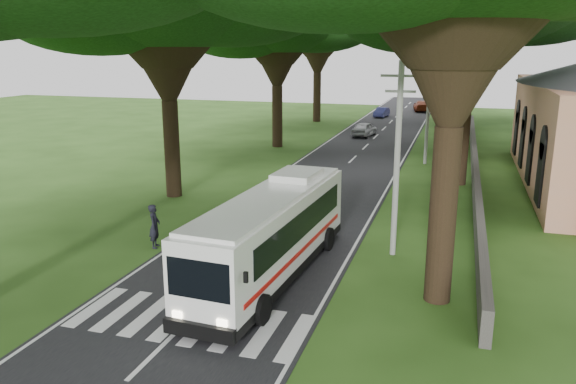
{
  "coord_description": "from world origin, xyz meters",
  "views": [
    {
      "loc": [
        7.84,
        -16.62,
        8.45
      ],
      "look_at": [
        0.68,
        6.61,
        2.2
      ],
      "focal_mm": 35.0,
      "sensor_mm": 36.0,
      "label": 1
    }
  ],
  "objects_px": {
    "pole_near": "(397,157)",
    "pole_far": "(440,89)",
    "coach_bus": "(272,232)",
    "distant_car_b": "(382,112)",
    "pedestrian": "(155,226)",
    "distant_car_c": "(422,106)",
    "pole_mid": "(428,108)",
    "distant_car_a": "(364,129)"
  },
  "relations": [
    {
      "from": "pole_mid",
      "to": "distant_car_b",
      "type": "xyz_separation_m",
      "value": [
        -7.24,
        28.43,
        -3.56
      ]
    },
    {
      "from": "distant_car_a",
      "to": "distant_car_c",
      "type": "distance_m",
      "value": 24.96
    },
    {
      "from": "pole_near",
      "to": "distant_car_b",
      "type": "xyz_separation_m",
      "value": [
        -7.24,
        48.43,
        -3.56
      ]
    },
    {
      "from": "distant_car_b",
      "to": "pedestrian",
      "type": "xyz_separation_m",
      "value": [
        -2.78,
        -50.61,
        0.34
      ]
    },
    {
      "from": "pole_mid",
      "to": "distant_car_c",
      "type": "distance_m",
      "value": 37.02
    },
    {
      "from": "coach_bus",
      "to": "distant_car_a",
      "type": "height_order",
      "value": "coach_bus"
    },
    {
      "from": "pole_near",
      "to": "pole_far",
      "type": "relative_size",
      "value": 1.0
    },
    {
      "from": "pole_far",
      "to": "distant_car_b",
      "type": "relative_size",
      "value": 2.22
    },
    {
      "from": "pole_near",
      "to": "pole_mid",
      "type": "distance_m",
      "value": 20.0
    },
    {
      "from": "pole_far",
      "to": "distant_car_c",
      "type": "relative_size",
      "value": 1.6
    },
    {
      "from": "pole_far",
      "to": "coach_bus",
      "type": "relative_size",
      "value": 0.72
    },
    {
      "from": "distant_car_c",
      "to": "coach_bus",
      "type": "bearing_deg",
      "value": 81.3
    },
    {
      "from": "pole_near",
      "to": "pedestrian",
      "type": "relative_size",
      "value": 4.14
    },
    {
      "from": "pole_far",
      "to": "distant_car_b",
      "type": "distance_m",
      "value": 11.67
    },
    {
      "from": "distant_car_c",
      "to": "pedestrian",
      "type": "relative_size",
      "value": 2.59
    },
    {
      "from": "distant_car_b",
      "to": "pole_far",
      "type": "bearing_deg",
      "value": -42.11
    },
    {
      "from": "pole_mid",
      "to": "pedestrian",
      "type": "height_order",
      "value": "pole_mid"
    },
    {
      "from": "pole_near",
      "to": "pedestrian",
      "type": "distance_m",
      "value": 10.74
    },
    {
      "from": "distant_car_a",
      "to": "pole_far",
      "type": "bearing_deg",
      "value": -121.64
    },
    {
      "from": "pedestrian",
      "to": "distant_car_a",
      "type": "bearing_deg",
      "value": -22.19
    },
    {
      "from": "coach_bus",
      "to": "distant_car_c",
      "type": "height_order",
      "value": "coach_bus"
    },
    {
      "from": "distant_car_a",
      "to": "distant_car_c",
      "type": "xyz_separation_m",
      "value": [
        3.74,
        24.68,
        0.03
      ]
    },
    {
      "from": "distant_car_a",
      "to": "pedestrian",
      "type": "distance_m",
      "value": 34.41
    },
    {
      "from": "pedestrian",
      "to": "pole_mid",
      "type": "bearing_deg",
      "value": -40.88
    },
    {
      "from": "pole_near",
      "to": "distant_car_c",
      "type": "bearing_deg",
      "value": 92.94
    },
    {
      "from": "pole_near",
      "to": "distant_car_b",
      "type": "bearing_deg",
      "value": 98.5
    },
    {
      "from": "pole_far",
      "to": "coach_bus",
      "type": "distance_m",
      "value": 43.94
    },
    {
      "from": "coach_bus",
      "to": "distant_car_a",
      "type": "bearing_deg",
      "value": 97.69
    },
    {
      "from": "pole_near",
      "to": "pole_far",
      "type": "distance_m",
      "value": 40.0
    },
    {
      "from": "pole_far",
      "to": "distant_car_b",
      "type": "height_order",
      "value": "pole_far"
    },
    {
      "from": "pole_mid",
      "to": "pole_far",
      "type": "height_order",
      "value": "same"
    },
    {
      "from": "pole_near",
      "to": "pole_far",
      "type": "height_order",
      "value": "same"
    },
    {
      "from": "pole_far",
      "to": "pedestrian",
      "type": "distance_m",
      "value": 43.47
    },
    {
      "from": "pole_near",
      "to": "distant_car_b",
      "type": "distance_m",
      "value": 49.1
    },
    {
      "from": "pole_mid",
      "to": "distant_car_b",
      "type": "relative_size",
      "value": 2.22
    },
    {
      "from": "pole_far",
      "to": "pedestrian",
      "type": "xyz_separation_m",
      "value": [
        -10.02,
        -42.18,
        -3.21
      ]
    },
    {
      "from": "pole_near",
      "to": "pedestrian",
      "type": "bearing_deg",
      "value": -167.72
    },
    {
      "from": "pole_mid",
      "to": "distant_car_c",
      "type": "xyz_separation_m",
      "value": [
        -2.91,
        36.75,
        -3.42
      ]
    },
    {
      "from": "coach_bus",
      "to": "distant_car_b",
      "type": "height_order",
      "value": "coach_bus"
    },
    {
      "from": "pole_mid",
      "to": "coach_bus",
      "type": "height_order",
      "value": "pole_mid"
    },
    {
      "from": "pedestrian",
      "to": "pole_near",
      "type": "bearing_deg",
      "value": -94.3
    },
    {
      "from": "pole_near",
      "to": "pole_mid",
      "type": "bearing_deg",
      "value": 90.0
    }
  ]
}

